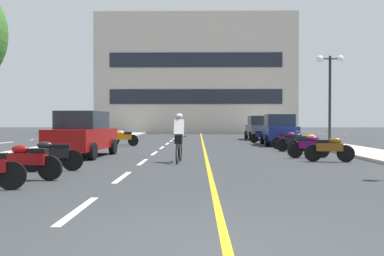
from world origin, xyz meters
The scene contains 32 objects.
ground_plane centered at (0.00, 21.00, 0.00)m, with size 140.00×140.00×0.00m, color #2D3033.
curb_left centered at (-7.20, 24.00, 0.06)m, with size 2.40×72.00×0.12m, color #B7B2A8.
curb_right centered at (7.20, 24.00, 0.06)m, with size 2.40×72.00×0.12m, color #B7B2A8.
lane_dash_0 centered at (-2.00, 2.00, 0.00)m, with size 0.14×2.20×0.01m, color silver.
lane_dash_1 centered at (-2.00, 6.00, 0.00)m, with size 0.14×2.20×0.01m, color silver.
lane_dash_2 centered at (-2.00, 10.00, 0.00)m, with size 0.14×2.20×0.01m, color silver.
lane_dash_3 centered at (-2.00, 14.00, 0.00)m, with size 0.14×2.20×0.01m, color silver.
lane_dash_4 centered at (-2.00, 18.00, 0.00)m, with size 0.14×2.20×0.01m, color silver.
lane_dash_5 centered at (-2.00, 22.00, 0.00)m, with size 0.14×2.20×0.01m, color silver.
lane_dash_6 centered at (-2.00, 26.00, 0.00)m, with size 0.14×2.20×0.01m, color silver.
lane_dash_7 centered at (-2.00, 30.00, 0.00)m, with size 0.14×2.20×0.01m, color silver.
lane_dash_8 centered at (-2.00, 34.00, 0.00)m, with size 0.14×2.20×0.01m, color silver.
lane_dash_9 centered at (-2.00, 38.00, 0.00)m, with size 0.14×2.20×0.01m, color silver.
lane_dash_10 centered at (-2.00, 42.00, 0.00)m, with size 0.14×2.20×0.01m, color silver.
lane_dash_11 centered at (-2.00, 46.00, 0.00)m, with size 0.14×2.20×0.01m, color silver.
centre_line_yellow centered at (0.25, 24.00, 0.00)m, with size 0.12×66.00×0.01m, color gold.
office_building centered at (-0.32, 48.78, 7.13)m, with size 23.98×7.67×14.27m.
street_lamp_mid centered at (7.11, 18.48, 3.71)m, with size 1.46×0.36×4.87m.
parked_car_near centered at (-4.68, 12.13, 0.92)m, with size 2.16×4.31×1.82m.
parked_car_mid centered at (4.72, 20.38, 0.92)m, with size 2.09×4.28×1.82m.
parked_car_far centered at (4.64, 27.77, 0.92)m, with size 1.93×4.21×1.82m.
motorcycle_1 centered at (-4.19, 5.43, 0.47)m, with size 1.70×0.60×0.92m.
motorcycle_2 centered at (-4.22, 7.23, 0.47)m, with size 1.68×0.64×0.92m.
motorcycle_3 centered at (4.53, 10.13, 0.47)m, with size 1.69×0.60×0.92m.
motorcycle_4 centered at (4.23, 11.73, 0.47)m, with size 1.70×0.60×0.92m.
motorcycle_5 centered at (4.64, 13.68, 0.47)m, with size 1.70×0.60×0.92m.
motorcycle_6 centered at (4.43, 15.22, 0.47)m, with size 1.70×0.60×0.92m.
motorcycle_7 centered at (4.54, 17.11, 0.47)m, with size 1.70×0.60×0.92m.
motorcycle_8 centered at (-4.31, 19.29, 0.47)m, with size 1.69×0.63×0.92m.
motorcycle_9 centered at (-4.60, 21.08, 0.47)m, with size 1.70×0.60×0.92m.
motorcycle_10 centered at (4.15, 22.90, 0.47)m, with size 1.68×0.66×0.92m.
cyclist_rider centered at (-0.73, 9.88, 0.89)m, with size 0.42×1.77×1.71m.
Camera 1 is at (-0.08, -4.79, 1.43)m, focal length 39.88 mm.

